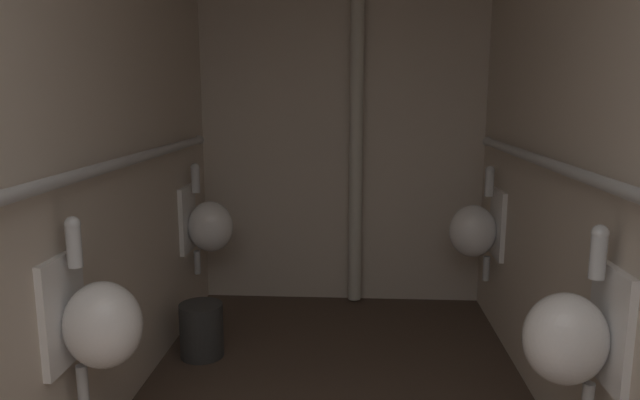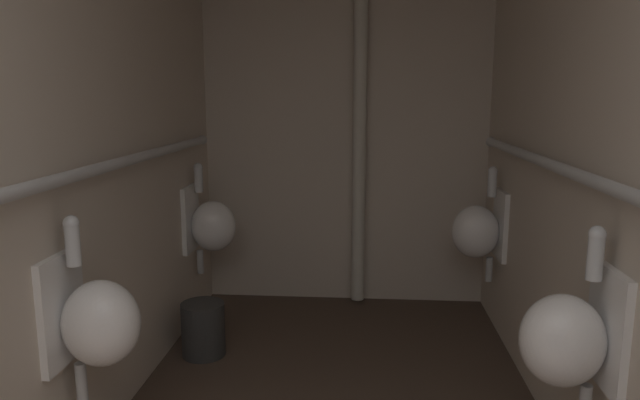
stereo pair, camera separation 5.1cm
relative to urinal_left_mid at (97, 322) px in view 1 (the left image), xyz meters
The scene contains 11 objects.
wall_left 0.66m from the urinal_left_mid, behind, with size 0.06×4.45×2.64m, color beige.
wall_right 2.05m from the urinal_left_mid, ahead, with size 0.06×4.45×2.64m, color beige.
wall_back 2.46m from the urinal_left_mid, 68.20° to the left, with size 2.18×0.06×2.64m, color beige.
urinal_left_mid is the anchor object (origin of this frame).
urinal_left_far 1.66m from the urinal_left_mid, 90.00° to the left, with size 0.32×0.30×0.76m.
urinal_right_mid 1.77m from the urinal_left_mid, ahead, with size 0.32×0.30×0.76m.
urinal_right_far 2.41m from the urinal_left_mid, 42.82° to the left, with size 0.32×0.30×0.76m.
supply_pipe_left 0.56m from the urinal_left_mid, behind, with size 0.06×3.77×0.06m.
supply_pipe_right 1.94m from the urinal_left_mid, ahead, with size 0.06×3.72×0.06m.
standpipe_back_wall 2.41m from the urinal_left_mid, 64.81° to the left, with size 0.10×0.10×2.59m, color beige.
waste_bin 1.26m from the urinal_left_mid, 85.95° to the left, with size 0.26×0.26×0.32m, color #2D2D2D.
Camera 1 is at (0.09, 0.14, 1.54)m, focal length 32.20 mm.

